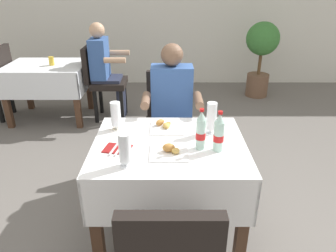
{
  "coord_description": "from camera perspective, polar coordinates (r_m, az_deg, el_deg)",
  "views": [
    {
      "loc": [
        -0.09,
        -1.71,
        1.75
      ],
      "look_at": [
        -0.08,
        0.25,
        0.82
      ],
      "focal_mm": 33.55,
      "sensor_mm": 36.0,
      "label": 1
    }
  ],
  "objects": [
    {
      "name": "cola_bottle_secondary",
      "position": [
        2.01,
        5.78,
        -0.97
      ],
      "size": [
        0.06,
        0.06,
        0.28
      ],
      "color": "silver",
      "rests_on": "main_dining_table"
    },
    {
      "name": "plate_near_camera",
      "position": [
        1.99,
        0.08,
        -4.56
      ],
      "size": [
        0.24,
        0.24,
        0.07
      ],
      "color": "white",
      "rests_on": "main_dining_table"
    },
    {
      "name": "beer_glass_middle",
      "position": [
        1.83,
        -8.03,
        -4.38
      ],
      "size": [
        0.07,
        0.07,
        0.21
      ],
      "color": "white",
      "rests_on": "main_dining_table"
    },
    {
      "name": "chair_far_diner_seat",
      "position": [
        2.93,
        -0.06,
        1.32
      ],
      "size": [
        0.44,
        0.5,
        0.97
      ],
      "color": "black",
      "rests_on": "ground"
    },
    {
      "name": "beer_glass_left",
      "position": [
        2.22,
        7.68,
        1.51
      ],
      "size": [
        0.07,
        0.07,
        0.23
      ],
      "color": "white",
      "rests_on": "main_dining_table"
    },
    {
      "name": "plate_far_diner",
      "position": [
        2.31,
        -0.59,
        -0.12
      ],
      "size": [
        0.24,
        0.24,
        0.06
      ],
      "color": "white",
      "rests_on": "main_dining_table"
    },
    {
      "name": "seated_diner_far",
      "position": [
        2.77,
        0.47,
        3.37
      ],
      "size": [
        0.5,
        0.46,
        1.26
      ],
      "color": "#282D42",
      "rests_on": "ground"
    },
    {
      "name": "background_chair_right",
      "position": [
        4.25,
        -12.13,
        8.44
      ],
      "size": [
        0.5,
        0.44,
        0.97
      ],
      "color": "black",
      "rests_on": "ground"
    },
    {
      "name": "ground_plane",
      "position": [
        2.45,
        2.05,
        -20.2
      ],
      "size": [
        11.0,
        11.0,
        0.0
      ],
      "primitive_type": "plane",
      "color": "#66605B"
    },
    {
      "name": "cola_bottle_primary",
      "position": [
        2.0,
        9.0,
        -1.36
      ],
      "size": [
        0.07,
        0.07,
        0.27
      ],
      "color": "silver",
      "rests_on": "main_dining_table"
    },
    {
      "name": "napkin_cutlery_set",
      "position": [
        2.07,
        -9.37,
        -4.08
      ],
      "size": [
        0.19,
        0.2,
        0.01
      ],
      "color": "maroon",
      "rests_on": "main_dining_table"
    },
    {
      "name": "background_patron",
      "position": [
        4.2,
        -11.66,
        10.51
      ],
      "size": [
        0.46,
        0.5,
        1.26
      ],
      "color": "#282D42",
      "rests_on": "ground"
    },
    {
      "name": "potted_plant_corner",
      "position": [
        5.18,
        16.35,
        12.98
      ],
      "size": [
        0.5,
        0.5,
        1.16
      ],
      "color": "brown",
      "rests_on": "ground"
    },
    {
      "name": "background_dining_table",
      "position": [
        4.45,
        -21.21,
        8.05
      ],
      "size": [
        1.0,
        0.77,
        0.74
      ],
      "color": "white",
      "rests_on": "ground"
    },
    {
      "name": "beer_glass_right",
      "position": [
        2.29,
        -9.67,
        1.79
      ],
      "size": [
        0.07,
        0.07,
        0.21
      ],
      "color": "white",
      "rests_on": "main_dining_table"
    },
    {
      "name": "main_dining_table",
      "position": [
        2.21,
        0.01,
        -7.16
      ],
      "size": [
        1.03,
        0.85,
        0.74
      ],
      "color": "white",
      "rests_on": "ground"
    },
    {
      "name": "background_table_tumbler",
      "position": [
        4.32,
        -20.66,
        10.98
      ],
      "size": [
        0.06,
        0.06,
        0.11
      ],
      "primitive_type": "cylinder",
      "color": "gold",
      "rests_on": "background_dining_table"
    }
  ]
}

